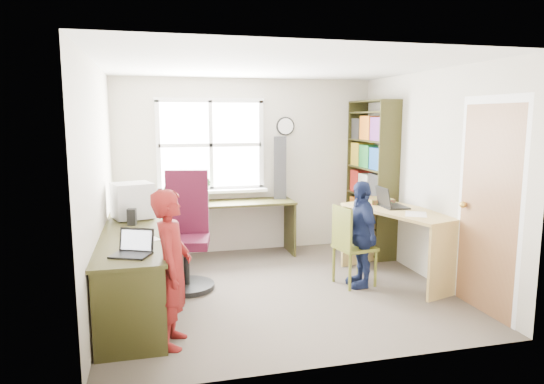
# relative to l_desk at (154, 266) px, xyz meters

# --- Properties ---
(room) EXTENTS (3.64, 3.44, 2.44)m
(room) POSITION_rel_l_desk_xyz_m (1.32, 0.38, 0.76)
(room) COLOR #4A423A
(room) RESTS_ON ground
(l_desk) EXTENTS (2.38, 2.95, 0.75)m
(l_desk) POSITION_rel_l_desk_xyz_m (0.00, 0.00, 0.00)
(l_desk) COLOR #322F14
(l_desk) RESTS_ON ground
(right_desk) EXTENTS (1.04, 1.55, 0.82)m
(right_desk) POSITION_rel_l_desk_xyz_m (2.80, 0.31, 0.14)
(right_desk) COLOR #D7B86B
(right_desk) RESTS_ON ground
(bookshelf) EXTENTS (0.30, 1.02, 2.10)m
(bookshelf) POSITION_rel_l_desk_xyz_m (2.96, 1.47, 0.55)
(bookshelf) COLOR #322F14
(bookshelf) RESTS_ON ground
(swivel_chair) EXTENTS (0.69, 0.69, 1.29)m
(swivel_chair) POSITION_rel_l_desk_xyz_m (0.36, 0.64, 0.10)
(swivel_chair) COLOR black
(swivel_chair) RESTS_ON ground
(wooden_chair) EXTENTS (0.45, 0.45, 0.90)m
(wooden_chair) POSITION_rel_l_desk_xyz_m (2.13, 0.24, 0.03)
(wooden_chair) COLOR #626622
(wooden_chair) RESTS_ON ground
(crt_monitor) EXTENTS (0.50, 0.47, 0.40)m
(crt_monitor) POSITION_rel_l_desk_xyz_m (-0.21, 0.89, 0.50)
(crt_monitor) COLOR silver
(crt_monitor) RESTS_ON l_desk
(laptop_left) EXTENTS (0.38, 0.35, 0.21)m
(laptop_left) POSITION_rel_l_desk_xyz_m (-0.16, -0.60, 0.34)
(laptop_left) COLOR black
(laptop_left) RESTS_ON l_desk
(laptop_right) EXTENTS (0.31, 0.37, 0.25)m
(laptop_right) POSITION_rel_l_desk_xyz_m (2.72, 0.47, 0.42)
(laptop_right) COLOR black
(laptop_right) RESTS_ON right_desk
(speaker_a) EXTENTS (0.10, 0.10, 0.18)m
(speaker_a) POSITION_rel_l_desk_xyz_m (-0.21, 0.56, 0.38)
(speaker_a) COLOR black
(speaker_a) RESTS_ON l_desk
(speaker_b) EXTENTS (0.09, 0.09, 0.18)m
(speaker_b) POSITION_rel_l_desk_xyz_m (-0.16, 1.12, 0.39)
(speaker_b) COLOR black
(speaker_b) RESTS_ON l_desk
(cd_tower) EXTENTS (0.20, 0.19, 0.87)m
(cd_tower) POSITION_rel_l_desk_xyz_m (1.74, 1.82, 0.73)
(cd_tower) COLOR black
(cd_tower) RESTS_ON l_desk
(game_box) EXTENTS (0.32, 0.32, 0.06)m
(game_box) POSITION_rel_l_desk_xyz_m (2.74, 0.79, 0.40)
(game_box) COLOR #B7162D
(game_box) RESTS_ON right_desk
(paper_a) EXTENTS (0.28, 0.33, 0.00)m
(paper_a) POSITION_rel_l_desk_xyz_m (-0.06, -0.07, 0.30)
(paper_a) COLOR white
(paper_a) RESTS_ON l_desk
(paper_b) EXTENTS (0.35, 0.39, 0.00)m
(paper_b) POSITION_rel_l_desk_xyz_m (2.81, 0.03, 0.37)
(paper_b) COLOR white
(paper_b) RESTS_ON right_desk
(potted_plant) EXTENTS (0.19, 0.16, 0.33)m
(potted_plant) POSITION_rel_l_desk_xyz_m (0.68, 1.72, 0.46)
(potted_plant) COLOR #2D7232
(potted_plant) RESTS_ON l_desk
(person_red) EXTENTS (0.40, 0.53, 1.31)m
(person_red) POSITION_rel_l_desk_xyz_m (0.15, -0.75, 0.20)
(person_red) COLOR maroon
(person_red) RESTS_ON ground
(person_green) EXTENTS (0.50, 0.60, 1.12)m
(person_green) POSITION_rel_l_desk_xyz_m (0.28, 1.28, 0.11)
(person_green) COLOR #2D7033
(person_green) RESTS_ON ground
(person_navy) EXTENTS (0.32, 0.71, 1.19)m
(person_navy) POSITION_rel_l_desk_xyz_m (2.24, 0.20, 0.14)
(person_navy) COLOR #162046
(person_navy) RESTS_ON ground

